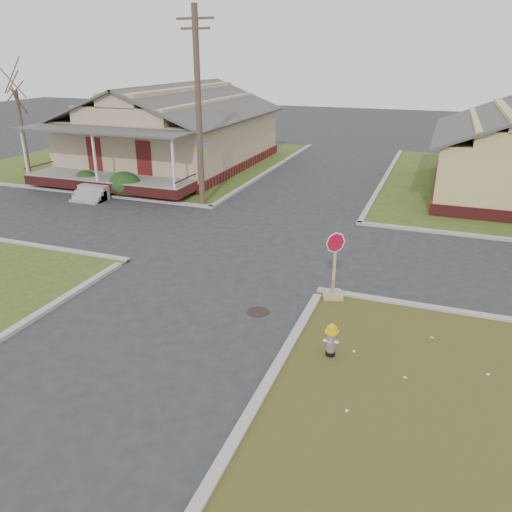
% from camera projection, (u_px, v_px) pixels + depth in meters
% --- Properties ---
extents(ground, '(120.00, 120.00, 0.00)m').
position_uv_depth(ground, '(198.00, 293.00, 15.64)').
color(ground, '#27282A').
rests_on(ground, ground).
extents(verge_far_left, '(19.00, 19.00, 0.05)m').
position_uv_depth(verge_far_left, '(148.00, 159.00, 35.47)').
color(verge_far_left, '#2F4A1A').
rests_on(verge_far_left, ground).
extents(curbs, '(80.00, 40.00, 0.12)m').
position_uv_depth(curbs, '(254.00, 241.00, 19.98)').
color(curbs, '#A29A93').
rests_on(curbs, ground).
extents(manhole, '(0.64, 0.64, 0.01)m').
position_uv_depth(manhole, '(258.00, 312.00, 14.49)').
color(manhole, black).
rests_on(manhole, ground).
extents(corner_house, '(10.10, 15.50, 5.30)m').
position_uv_depth(corner_house, '(174.00, 131.00, 32.51)').
color(corner_house, maroon).
rests_on(corner_house, ground).
extents(side_house_yellow, '(7.60, 11.60, 4.70)m').
position_uv_depth(side_house_yellow, '(512.00, 153.00, 25.91)').
color(side_house_yellow, maroon).
rests_on(side_house_yellow, ground).
extents(utility_pole, '(1.80, 0.28, 9.00)m').
position_uv_depth(utility_pole, '(199.00, 108.00, 22.98)').
color(utility_pole, '#433027').
rests_on(utility_pole, ground).
extents(tree_far_left, '(0.22, 0.22, 4.90)m').
position_uv_depth(tree_far_left, '(23.00, 131.00, 30.95)').
color(tree_far_left, '#433027').
rests_on(tree_far_left, verge_far_left).
extents(fire_hydrant, '(0.33, 0.33, 0.88)m').
position_uv_depth(fire_hydrant, '(331.00, 338.00, 12.16)').
color(fire_hydrant, black).
rests_on(fire_hydrant, ground).
extents(stop_sign, '(0.60, 0.58, 2.11)m').
position_uv_depth(stop_sign, '(333.00, 283.00, 15.11)').
color(stop_sign, tan).
rests_on(stop_sign, ground).
extents(hedge_left, '(1.41, 1.15, 1.08)m').
position_uv_depth(hedge_left, '(87.00, 180.00, 27.15)').
color(hedge_left, '#193915').
rests_on(hedge_left, verge_far_left).
extents(hedge_right, '(1.59, 1.30, 1.22)m').
position_uv_depth(hedge_right, '(125.00, 184.00, 25.96)').
color(hedge_right, '#193915').
rests_on(hedge_right, verge_far_left).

